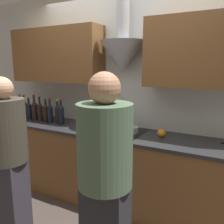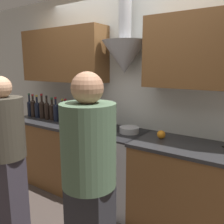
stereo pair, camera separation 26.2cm
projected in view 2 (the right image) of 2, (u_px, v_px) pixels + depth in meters
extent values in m
plane|color=#423833|center=(100.00, 218.00, 2.64)|extent=(12.00, 12.00, 0.00)
cube|color=silver|center=(131.00, 96.00, 2.94)|extent=(8.40, 0.06, 2.60)
cone|color=#A8AAAF|center=(125.00, 57.00, 2.71)|extent=(0.52, 0.52, 0.36)
cylinder|color=#A8AAAF|center=(125.00, 12.00, 2.62)|extent=(0.15, 0.15, 0.60)
cube|color=brown|center=(63.00, 56.00, 3.24)|extent=(1.34, 0.32, 0.70)
cube|color=brown|center=(201.00, 51.00, 2.23)|extent=(1.07, 0.32, 0.70)
cube|color=brown|center=(59.00, 153.00, 3.38)|extent=(1.34, 0.60, 0.88)
cube|color=#28282B|center=(58.00, 122.00, 3.29)|extent=(1.37, 0.62, 0.03)
cube|color=brown|center=(187.00, 190.00, 2.37)|extent=(1.07, 0.60, 0.88)
cube|color=#28282B|center=(190.00, 147.00, 2.29)|extent=(1.10, 0.62, 0.03)
cube|color=#A8AAAF|center=(117.00, 169.00, 2.84)|extent=(0.61, 0.60, 0.89)
cube|color=black|center=(102.00, 182.00, 2.61)|extent=(0.43, 0.01, 0.40)
cube|color=black|center=(117.00, 133.00, 2.75)|extent=(0.61, 0.60, 0.02)
cube|color=#A8AAAF|center=(129.00, 132.00, 2.98)|extent=(0.61, 0.06, 0.10)
cylinder|color=black|center=(30.00, 110.00, 3.60)|extent=(0.07, 0.07, 0.20)
sphere|color=black|center=(29.00, 103.00, 3.58)|extent=(0.07, 0.07, 0.07)
cylinder|color=black|center=(29.00, 99.00, 3.56)|extent=(0.03, 0.03, 0.11)
cylinder|color=#234C33|center=(29.00, 94.00, 3.55)|extent=(0.03, 0.03, 0.02)
cylinder|color=black|center=(33.00, 110.00, 3.53)|extent=(0.07, 0.07, 0.22)
sphere|color=black|center=(33.00, 102.00, 3.51)|extent=(0.07, 0.07, 0.07)
cylinder|color=black|center=(33.00, 99.00, 3.50)|extent=(0.03, 0.03, 0.08)
cylinder|color=maroon|center=(32.00, 95.00, 3.49)|extent=(0.03, 0.03, 0.02)
cylinder|color=black|center=(37.00, 111.00, 3.48)|extent=(0.07, 0.07, 0.19)
sphere|color=black|center=(37.00, 105.00, 3.46)|extent=(0.07, 0.07, 0.07)
cylinder|color=black|center=(37.00, 100.00, 3.45)|extent=(0.03, 0.03, 0.10)
cylinder|color=gold|center=(36.00, 96.00, 3.44)|extent=(0.03, 0.03, 0.02)
cylinder|color=black|center=(42.00, 111.00, 3.42)|extent=(0.08, 0.08, 0.21)
sphere|color=black|center=(42.00, 104.00, 3.40)|extent=(0.08, 0.08, 0.08)
cylinder|color=black|center=(42.00, 99.00, 3.39)|extent=(0.03, 0.03, 0.11)
cylinder|color=maroon|center=(41.00, 95.00, 3.38)|extent=(0.03, 0.03, 0.02)
cylinder|color=black|center=(47.00, 112.00, 3.36)|extent=(0.07, 0.07, 0.21)
sphere|color=black|center=(47.00, 105.00, 3.34)|extent=(0.07, 0.07, 0.07)
cylinder|color=black|center=(46.00, 101.00, 3.33)|extent=(0.03, 0.03, 0.09)
cylinder|color=black|center=(46.00, 97.00, 3.32)|extent=(0.03, 0.03, 0.02)
cylinder|color=black|center=(52.00, 113.00, 3.32)|extent=(0.08, 0.08, 0.19)
sphere|color=black|center=(52.00, 106.00, 3.30)|extent=(0.07, 0.07, 0.07)
cylinder|color=black|center=(52.00, 102.00, 3.29)|extent=(0.03, 0.03, 0.09)
cylinder|color=#234C33|center=(52.00, 98.00, 3.28)|extent=(0.03, 0.03, 0.02)
cylinder|color=black|center=(56.00, 114.00, 3.25)|extent=(0.08, 0.08, 0.20)
sphere|color=black|center=(56.00, 107.00, 3.23)|extent=(0.07, 0.07, 0.07)
cylinder|color=black|center=(56.00, 102.00, 3.22)|extent=(0.03, 0.03, 0.09)
cylinder|color=maroon|center=(55.00, 98.00, 3.21)|extent=(0.03, 0.03, 0.02)
cylinder|color=black|center=(63.00, 115.00, 3.22)|extent=(0.07, 0.07, 0.20)
sphere|color=black|center=(63.00, 107.00, 3.20)|extent=(0.07, 0.07, 0.07)
cylinder|color=black|center=(62.00, 103.00, 3.19)|extent=(0.03, 0.03, 0.08)
cylinder|color=gold|center=(62.00, 100.00, 3.18)|extent=(0.03, 0.03, 0.02)
cylinder|color=black|center=(66.00, 116.00, 3.15)|extent=(0.08, 0.08, 0.20)
sphere|color=black|center=(66.00, 108.00, 3.13)|extent=(0.08, 0.08, 0.08)
cylinder|color=black|center=(65.00, 104.00, 3.12)|extent=(0.03, 0.03, 0.08)
cylinder|color=maroon|center=(65.00, 100.00, 3.11)|extent=(0.03, 0.03, 0.02)
cylinder|color=#A8AAAF|center=(106.00, 123.00, 2.79)|extent=(0.25, 0.25, 0.17)
cylinder|color=#A8AAAF|center=(129.00, 130.00, 2.70)|extent=(0.22, 0.22, 0.07)
sphere|color=orange|center=(161.00, 134.00, 2.49)|extent=(0.09, 0.09, 0.09)
cube|color=#38333D|center=(10.00, 197.00, 2.29)|extent=(0.31, 0.20, 0.83)
cylinder|color=#3D382D|center=(4.00, 128.00, 2.15)|extent=(0.36, 0.36, 0.56)
sphere|color=tan|center=(0.00, 87.00, 2.08)|extent=(0.20, 0.20, 0.20)
cylinder|color=#4C664C|center=(88.00, 145.00, 1.57)|extent=(0.37, 0.37, 0.57)
sphere|color=#AD7A5B|center=(87.00, 88.00, 1.50)|extent=(0.21, 0.21, 0.21)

